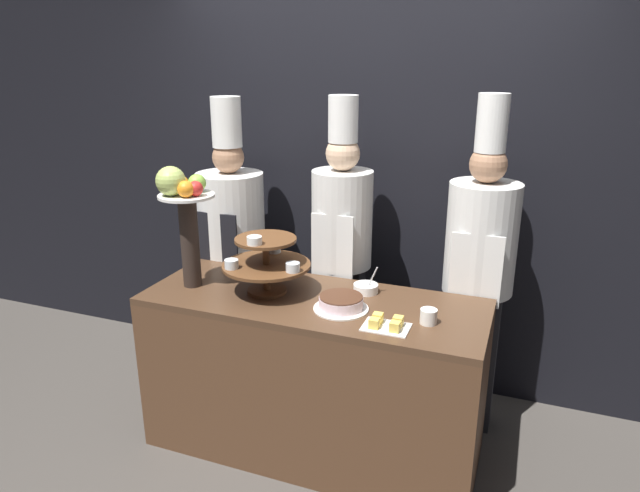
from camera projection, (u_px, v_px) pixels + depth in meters
name	position (u px, v px, depth m)	size (l,w,h in m)	color
ground_plane	(290.00, 484.00, 2.85)	(14.00, 14.00, 0.00)	#47423D
wall_back	(367.00, 165.00, 3.50)	(10.00, 0.06, 2.80)	black
buffet_counter	(313.00, 375.00, 3.00)	(1.73, 0.65, 0.87)	brown
tiered_stand	(266.00, 261.00, 2.89)	(0.45, 0.45, 0.33)	brown
fruit_pedestal	(184.00, 208.00, 2.90)	(0.29, 0.29, 0.65)	#2D231E
cake_round	(341.00, 303.00, 2.74)	(0.27, 0.27, 0.07)	white
cup_white	(429.00, 316.00, 2.59)	(0.08, 0.08, 0.07)	white
cake_square_tray	(386.00, 324.00, 2.55)	(0.21, 0.15, 0.05)	white
serving_bowl_far	(366.00, 288.00, 2.94)	(0.13, 0.13, 0.15)	white
chef_left	(232.00, 239.00, 3.55)	(0.41, 0.41, 1.81)	black
chef_center_left	(342.00, 244.00, 3.29)	(0.35, 0.35, 1.84)	#28282D
chef_center_right	(479.00, 263.00, 3.03)	(0.37, 0.37, 1.86)	#28282D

